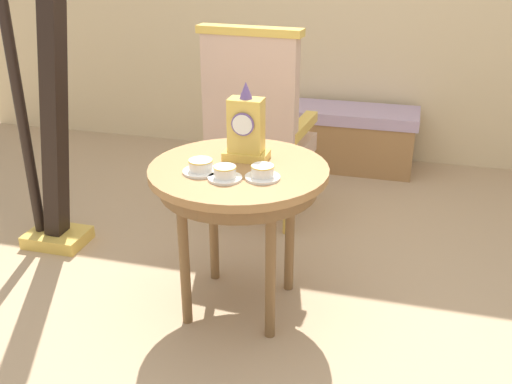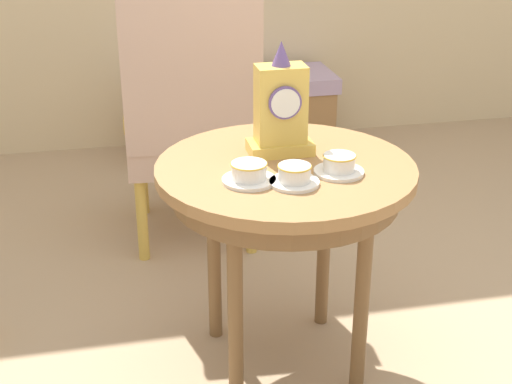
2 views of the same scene
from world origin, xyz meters
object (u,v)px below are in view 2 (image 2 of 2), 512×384
Objects in this scene: mantel_clock at (281,110)px; armchair at (192,108)px; teacup_right at (294,176)px; teacup_center at (339,165)px; teacup_left at (249,173)px; side_table at (285,189)px; window_bench at (240,114)px.

mantel_clock is 0.83m from armchair.
teacup_right is at bearing -82.00° from armchair.
armchair is at bearing 98.00° from teacup_right.
mantel_clock is at bearing 122.72° from teacup_center.
side_table is at bearing 38.33° from teacup_left.
teacup_center is 0.12× the size of armchair.
teacup_center is at bearing 18.43° from teacup_right.
teacup_right reaches higher than window_bench.
side_table is at bearing 143.08° from teacup_center.
teacup_left is at bearing 160.14° from teacup_right.
window_bench is at bearing 83.07° from teacup_right.
mantel_clock is 0.29× the size of armchair.
side_table is 0.19m from teacup_left.
teacup_center is (0.26, 0.01, -0.00)m from teacup_left.
teacup_right is 1.03m from armchair.
teacup_right is 0.97× the size of teacup_center.
mantel_clock reaches higher than teacup_center.
teacup_center is 0.42× the size of mantel_clock.
side_table is 0.66× the size of armchair.
teacup_right is at bearing -94.97° from side_table.
teacup_left is 0.15× the size of window_bench.
armchair is at bearing 100.09° from side_table.
side_table is at bearing -97.08° from window_bench.
mantel_clock is 0.33× the size of window_bench.
armchair is (-0.03, 0.98, -0.12)m from teacup_left.
window_bench is (0.39, 1.00, -0.37)m from armchair.
mantel_clock is (-0.12, 0.19, 0.11)m from teacup_center.
teacup_right is 0.41× the size of mantel_clock.
armchair is (-0.16, 0.78, -0.23)m from mantel_clock.
teacup_left and teacup_right have the same top height.
armchair reaches higher than side_table.
teacup_center is at bearing -36.92° from side_table.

